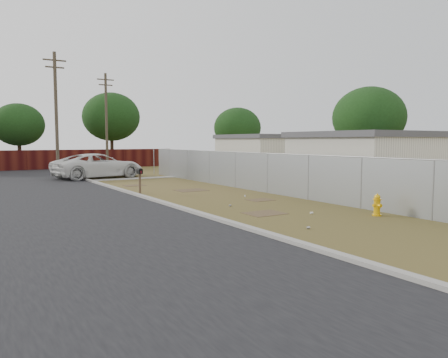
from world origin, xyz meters
TOP-DOWN VIEW (x-y plane):
  - ground at (0.00, 0.00)m, footprint 120.00×120.00m
  - street at (-6.76, 8.05)m, footprint 15.10×60.00m
  - chainlink_fence at (3.12, 1.03)m, footprint 0.10×27.06m
  - privacy_fence at (-6.00, 25.00)m, footprint 30.00×0.12m
  - utility_poles at (-3.67, 20.67)m, footprint 12.60×8.24m
  - houses at (9.70, 3.13)m, footprint 9.30×17.24m
  - horizon_trees at (0.84, 23.56)m, footprint 33.32×31.94m
  - fire_hydrant at (2.28, -7.44)m, footprint 0.36×0.37m
  - mailbox at (-2.60, 2.87)m, footprint 0.25×0.56m
  - pickup_truck at (-1.79, 13.29)m, footprint 6.75×4.16m
  - scattered_litter at (-0.12, -4.38)m, footprint 2.73×7.36m

SIDE VIEW (x-z plane):
  - ground at x=0.00m, z-range 0.00..0.00m
  - street at x=-6.76m, z-range -0.04..0.08m
  - scattered_litter at x=-0.12m, z-range 0.01..0.08m
  - fire_hydrant at x=2.28m, z-range -0.03..0.77m
  - chainlink_fence at x=3.12m, z-range -0.21..1.81m
  - pickup_truck at x=-1.79m, z-range 0.00..1.74m
  - privacy_fence at x=-6.00m, z-range 0.00..1.80m
  - mailbox at x=-2.60m, z-range 0.38..1.67m
  - houses at x=9.70m, z-range 0.01..3.11m
  - horizon_trees at x=0.84m, z-range 0.74..8.52m
  - utility_poles at x=-3.67m, z-range 0.19..9.19m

